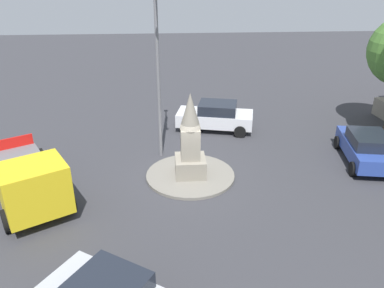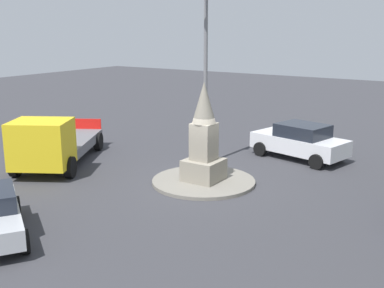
# 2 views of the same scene
# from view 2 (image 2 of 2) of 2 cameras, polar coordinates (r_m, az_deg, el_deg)

# --- Properties ---
(ground_plane) EXTENTS (80.00, 80.00, 0.00)m
(ground_plane) POSITION_cam_2_polar(r_m,az_deg,el_deg) (18.03, 1.39, -4.66)
(ground_plane) COLOR #38383D
(traffic_island) EXTENTS (3.87, 3.87, 0.13)m
(traffic_island) POSITION_cam_2_polar(r_m,az_deg,el_deg) (18.01, 1.39, -4.47)
(traffic_island) COLOR gray
(traffic_island) RESTS_ON ground
(monument) EXTENTS (1.30, 1.30, 3.69)m
(monument) POSITION_cam_2_polar(r_m,az_deg,el_deg) (17.57, 1.42, 0.56)
(monument) COLOR gray
(monument) RESTS_ON traffic_island
(streetlamp) EXTENTS (3.31, 0.28, 8.97)m
(streetlamp) POSITION_cam_2_polar(r_m,az_deg,el_deg) (19.65, 1.66, 12.63)
(streetlamp) COLOR slate
(streetlamp) RESTS_ON ground
(car_white_near_island) EXTENTS (2.74, 4.46, 1.58)m
(car_white_near_island) POSITION_cam_2_polar(r_m,az_deg,el_deg) (21.63, 12.75, 0.37)
(car_white_near_island) COLOR silver
(car_white_near_island) RESTS_ON ground
(truck_yellow_parked_left) EXTENTS (6.29, 4.85, 2.23)m
(truck_yellow_parked_left) POSITION_cam_2_polar(r_m,az_deg,el_deg) (20.42, -16.31, 0.01)
(truck_yellow_parked_left) COLOR yellow
(truck_yellow_parked_left) RESTS_ON ground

